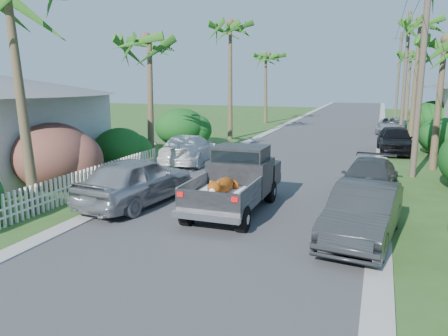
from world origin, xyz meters
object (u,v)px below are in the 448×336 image
at_px(palm_l_d, 266,55).
at_px(palm_r_b, 445,40).
at_px(palm_l_b, 148,39).
at_px(utility_pole_c, 405,74).
at_px(pickup_truck, 238,178).
at_px(parked_car_lf, 189,149).
at_px(parked_car_rn, 363,214).
at_px(palm_r_c, 420,21).
at_px(utility_pole_b, 422,70).
at_px(parked_car_rf, 395,140).
at_px(parked_car_ln, 137,181).
at_px(parked_car_rm, 369,179).
at_px(utility_pole_d, 399,75).
at_px(palm_l_c, 230,24).
at_px(parked_car_rd, 392,126).
at_px(palm_r_d, 411,53).

relative_size(palm_l_d, palm_r_b, 1.07).
distance_m(palm_l_b, utility_pole_c, 20.30).
height_order(pickup_truck, parked_car_lf, pickup_truck).
bearing_deg(parked_car_rn, palm_r_b, 83.10).
distance_m(palm_r_c, utility_pole_b, 13.48).
bearing_deg(parked_car_rf, parked_car_ln, -125.08).
height_order(parked_car_rm, palm_l_d, palm_l_d).
distance_m(parked_car_rn, utility_pole_d, 39.04).
xyz_separation_m(parked_car_lf, palm_l_d, (-1.50, 21.38, 5.71)).
bearing_deg(parked_car_ln, palm_l_b, -58.16).
distance_m(palm_l_d, utility_pole_d, 15.19).
height_order(palm_l_c, palm_r_c, palm_r_c).
relative_size(pickup_truck, parked_car_ln, 1.05).
bearing_deg(utility_pole_b, utility_pole_d, 90.00).
height_order(parked_car_rd, palm_l_c, palm_l_c).
bearing_deg(palm_l_c, parked_car_rf, -12.83).
bearing_deg(parked_car_rf, pickup_truck, -115.09).
height_order(parked_car_rd, palm_r_c, palm_r_c).
distance_m(palm_l_c, palm_r_b, 14.55).
height_order(palm_l_c, palm_r_d, palm_l_c).
height_order(palm_l_d, utility_pole_d, utility_pole_d).
distance_m(parked_car_rf, utility_pole_d, 23.82).
bearing_deg(utility_pole_d, parked_car_rm, -92.94).
distance_m(palm_l_c, utility_pole_b, 15.05).
relative_size(pickup_truck, parked_car_rm, 1.13).
bearing_deg(palm_r_d, palm_r_b, -89.77).
height_order(parked_car_rf, utility_pole_d, utility_pole_d).
xyz_separation_m(parked_car_rm, parked_car_lf, (-8.85, 3.67, 0.08)).
bearing_deg(parked_car_rf, palm_r_c, 75.44).
bearing_deg(palm_l_d, pickup_truck, -77.36).
bearing_deg(utility_pole_d, palm_r_b, -87.95).
height_order(parked_car_rf, parked_car_rd, parked_car_rf).
height_order(parked_car_rd, parked_car_ln, parked_car_ln).
distance_m(parked_car_rd, utility_pole_b, 16.72).
bearing_deg(palm_r_d, parked_car_ln, -106.17).
relative_size(parked_car_rm, palm_r_c, 0.48).
height_order(palm_r_b, utility_pole_c, utility_pole_c).
height_order(parked_car_ln, palm_l_c, palm_l_c).
xyz_separation_m(palm_l_b, palm_r_d, (13.30, 28.00, 0.59)).
bearing_deg(palm_l_b, parked_car_rf, 32.42).
bearing_deg(utility_pole_d, parked_car_ln, -103.67).
relative_size(parked_car_ln, utility_pole_c, 0.54).
bearing_deg(parked_car_rm, utility_pole_d, 92.37).
height_order(parked_car_ln, parked_car_lf, parked_car_ln).
height_order(parked_car_ln, palm_r_d, palm_r_d).
distance_m(palm_r_b, utility_pole_d, 28.05).
distance_m(parked_car_rm, parked_car_rd, 20.31).
relative_size(parked_car_ln, utility_pole_b, 0.54).
xyz_separation_m(parked_car_rm, palm_l_d, (-10.35, 25.05, 5.79)).
distance_m(palm_l_c, utility_pole_d, 24.22).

